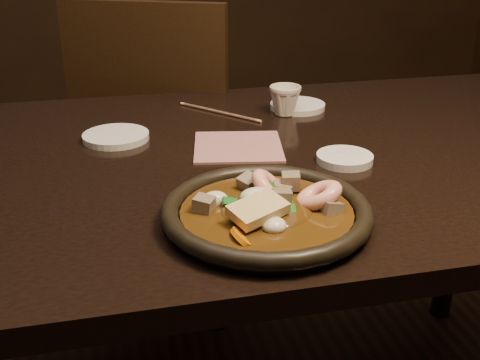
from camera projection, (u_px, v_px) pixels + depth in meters
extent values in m
cube|color=black|center=(250.00, 163.00, 1.14)|extent=(1.60, 0.90, 0.04)
cylinder|color=black|center=(456.00, 213.00, 1.77)|extent=(0.06, 0.06, 0.71)
cube|color=black|center=(174.00, 159.00, 1.86)|extent=(0.61, 0.61, 0.04)
cylinder|color=black|center=(244.00, 209.00, 2.09)|extent=(0.04, 0.04, 0.45)
cylinder|color=black|center=(219.00, 264.00, 1.76)|extent=(0.04, 0.04, 0.45)
cylinder|color=black|center=(144.00, 199.00, 2.16)|extent=(0.04, 0.04, 0.45)
cylinder|color=black|center=(102.00, 251.00, 1.83)|extent=(0.04, 0.04, 0.45)
cube|color=black|center=(146.00, 95.00, 1.57)|extent=(0.41, 0.21, 0.48)
cylinder|color=black|center=(266.00, 219.00, 0.87)|extent=(0.28, 0.28, 0.01)
torus|color=black|center=(267.00, 211.00, 0.87)|extent=(0.31, 0.31, 0.03)
cylinder|color=#3B240A|center=(267.00, 213.00, 0.87)|extent=(0.25, 0.25, 0.01)
ellipsoid|color=#3B240A|center=(267.00, 213.00, 0.87)|extent=(0.14, 0.13, 0.04)
torus|color=#FCB39F|center=(319.00, 196.00, 0.88)|extent=(0.08, 0.07, 0.05)
torus|color=#FCB39F|center=(270.00, 188.00, 0.91)|extent=(0.08, 0.08, 0.06)
cube|color=gray|center=(291.00, 181.00, 0.92)|extent=(0.03, 0.03, 0.03)
cube|color=gray|center=(204.00, 205.00, 0.86)|extent=(0.04, 0.04, 0.03)
cube|color=gray|center=(268.00, 209.00, 0.87)|extent=(0.04, 0.04, 0.03)
cube|color=gray|center=(330.00, 209.00, 0.86)|extent=(0.04, 0.03, 0.03)
cube|color=gray|center=(249.00, 183.00, 0.93)|extent=(0.04, 0.04, 0.03)
cube|color=gray|center=(281.00, 190.00, 0.92)|extent=(0.03, 0.03, 0.03)
cube|color=gray|center=(282.00, 198.00, 0.87)|extent=(0.03, 0.03, 0.03)
cylinder|color=orange|center=(256.00, 220.00, 0.83)|extent=(0.06, 0.06, 0.03)
cylinder|color=orange|center=(241.00, 237.00, 0.79)|extent=(0.05, 0.05, 0.04)
cylinder|color=orange|center=(272.00, 201.00, 0.89)|extent=(0.06, 0.06, 0.03)
cylinder|color=orange|center=(270.00, 191.00, 0.89)|extent=(0.06, 0.06, 0.03)
cube|color=#125E15|center=(273.00, 194.00, 0.90)|extent=(0.02, 0.04, 0.03)
cube|color=#125E15|center=(253.00, 196.00, 0.88)|extent=(0.02, 0.04, 0.03)
cube|color=#125E15|center=(263.00, 207.00, 0.86)|extent=(0.05, 0.02, 0.03)
cube|color=#125E15|center=(292.00, 218.00, 0.84)|extent=(0.02, 0.04, 0.03)
cube|color=#125E15|center=(237.00, 203.00, 0.88)|extent=(0.04, 0.02, 0.02)
ellipsoid|color=beige|center=(261.00, 211.00, 0.86)|extent=(0.04, 0.03, 0.03)
ellipsoid|color=beige|center=(263.00, 215.00, 0.84)|extent=(0.04, 0.04, 0.03)
ellipsoid|color=beige|center=(215.00, 201.00, 0.89)|extent=(0.04, 0.03, 0.03)
ellipsoid|color=beige|center=(269.00, 203.00, 0.87)|extent=(0.04, 0.04, 0.02)
ellipsoid|color=beige|center=(256.00, 196.00, 0.87)|extent=(0.05, 0.04, 0.03)
ellipsoid|color=beige|center=(283.00, 207.00, 0.87)|extent=(0.03, 0.03, 0.03)
ellipsoid|color=beige|center=(274.00, 225.00, 0.81)|extent=(0.03, 0.04, 0.02)
cube|color=#DAC082|center=(258.00, 209.00, 0.82)|extent=(0.09, 0.08, 0.03)
cylinder|color=silver|center=(345.00, 158.00, 1.09)|extent=(0.10, 0.10, 0.01)
cylinder|color=silver|center=(116.00, 137.00, 1.19)|extent=(0.13, 0.13, 0.01)
cylinder|color=silver|center=(297.00, 106.00, 1.39)|extent=(0.13, 0.13, 0.01)
imported|color=beige|center=(285.00, 99.00, 1.33)|extent=(0.07, 0.07, 0.07)
cylinder|color=tan|center=(221.00, 112.00, 1.35)|extent=(0.15, 0.17, 0.01)
cylinder|color=tan|center=(217.00, 112.00, 1.36)|extent=(0.15, 0.17, 0.01)
cube|color=#A36764|center=(238.00, 147.00, 1.15)|extent=(0.19, 0.19, 0.00)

